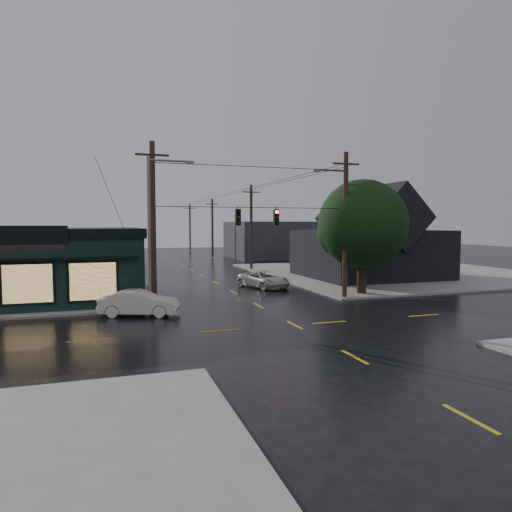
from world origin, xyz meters
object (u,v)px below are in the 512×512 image
object	(u,v)px
utility_pole_ne	(344,299)
sedan_cream	(139,303)
utility_pole_nw	(155,310)
corner_tree	(362,224)
suv_silver	(264,279)

from	to	relation	value
utility_pole_ne	sedan_cream	bearing A→B (deg)	-173.88
utility_pole_ne	utility_pole_nw	bearing A→B (deg)	180.00
utility_pole_ne	sedan_cream	distance (m)	14.09
utility_pole_ne	corner_tree	bearing A→B (deg)	31.51
corner_tree	suv_silver	distance (m)	9.28
utility_pole_nw	utility_pole_ne	xyz separation A→B (m)	(13.00, 0.00, 0.00)
utility_pole_nw	utility_pole_ne	size ratio (longest dim) A/B	1.00
sedan_cream	suv_silver	size ratio (longest dim) A/B	0.89
corner_tree	sedan_cream	world-z (taller)	corner_tree
utility_pole_ne	suv_silver	distance (m)	7.97
corner_tree	suv_silver	size ratio (longest dim) A/B	1.67
utility_pole_nw	sedan_cream	xyz separation A→B (m)	(-0.99, -1.50, 0.74)
utility_pole_nw	suv_silver	distance (m)	11.92
utility_pole_nw	utility_pole_ne	bearing A→B (deg)	0.00
corner_tree	utility_pole_nw	bearing A→B (deg)	-174.98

